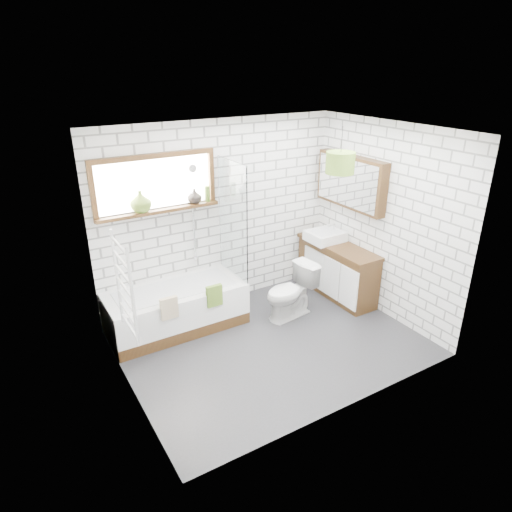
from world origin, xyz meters
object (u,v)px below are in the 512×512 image
bathtub (176,308)px  toilet (290,292)px  vanity (337,270)px  basin (325,236)px  pendant (340,163)px

bathtub → toilet: bearing=-20.1°
vanity → basin: size_ratio=2.76×
toilet → pendant: 1.82m
bathtub → vanity: bearing=-8.3°
pendant → vanity: bearing=44.3°
basin → toilet: (-0.87, -0.41, -0.48)m
vanity → pendant: bearing=-135.7°
basin → pendant: pendant is taller
bathtub → pendant: bearing=-29.2°
vanity → toilet: vanity is taller
toilet → pendant: (0.31, -0.44, 1.74)m
basin → toilet: bearing=-154.9°
basin → pendant: size_ratio=1.50×
pendant → basin: bearing=56.2°
bathtub → toilet: (1.39, -0.51, 0.08)m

